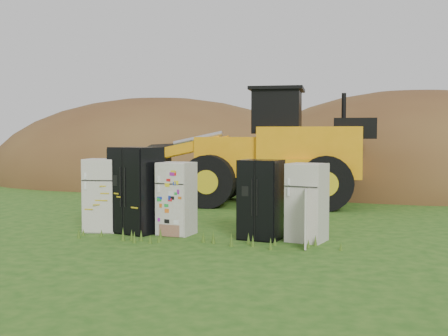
% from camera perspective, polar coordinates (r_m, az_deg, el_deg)
% --- Properties ---
extents(ground, '(120.00, 120.00, 0.00)m').
position_cam_1_polar(ground, '(12.60, -2.10, -6.90)').
color(ground, '#204F15').
rests_on(ground, ground).
extents(fridge_leftmost, '(0.85, 0.82, 1.69)m').
position_cam_1_polar(fridge_leftmost, '(13.42, -12.25, -2.70)').
color(fridge_leftmost, silver).
rests_on(fridge_leftmost, ground).
extents(fridge_black_side, '(1.23, 1.10, 1.97)m').
position_cam_1_polar(fridge_black_side, '(13.05, -8.90, -2.22)').
color(fridge_black_side, black).
rests_on(fridge_black_side, ground).
extents(fridge_sticker, '(0.81, 0.76, 1.64)m').
position_cam_1_polar(fridge_sticker, '(12.72, -4.85, -3.10)').
color(fridge_sticker, silver).
rests_on(fridge_sticker, ground).
extents(fridge_black_right, '(0.96, 0.84, 1.72)m').
position_cam_1_polar(fridge_black_right, '(12.13, 3.78, -3.21)').
color(fridge_black_right, black).
rests_on(fridge_black_right, ground).
extents(fridge_open_door, '(0.89, 0.85, 1.65)m').
position_cam_1_polar(fridge_open_door, '(11.99, 8.42, -3.48)').
color(fridge_open_door, silver).
rests_on(fridge_open_door, ground).
extents(wheel_loader, '(8.00, 3.72, 3.77)m').
position_cam_1_polar(wheel_loader, '(18.34, 2.47, 2.21)').
color(wheel_loader, orange).
rests_on(wheel_loader, ground).
extents(dirt_mound_right, '(15.63, 11.46, 8.25)m').
position_cam_1_polar(dirt_mound_right, '(24.70, 18.55, -2.06)').
color(dirt_mound_right, '#4F2F19').
rests_on(dirt_mound_right, ground).
extents(dirt_mound_left, '(17.87, 13.40, 8.27)m').
position_cam_1_polar(dirt_mound_left, '(28.58, -6.69, -1.21)').
color(dirt_mound_left, '#4F2F19').
rests_on(dirt_mound_left, ground).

